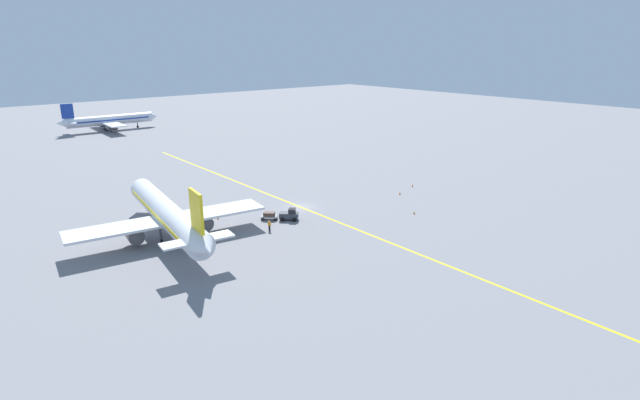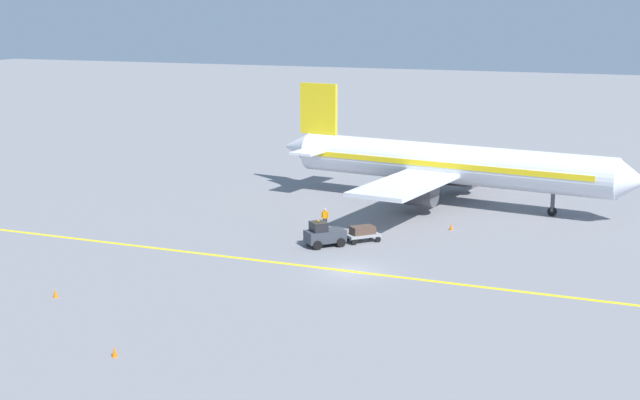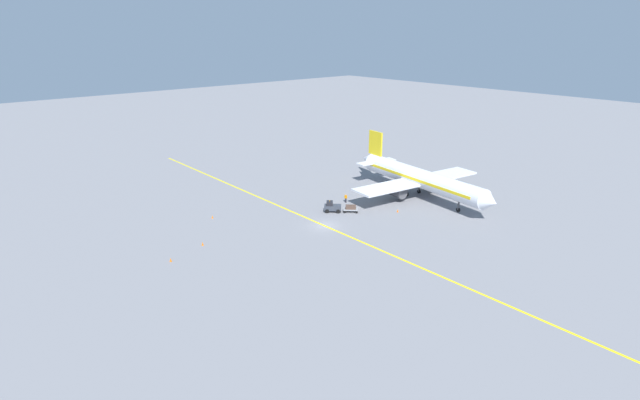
{
  "view_description": "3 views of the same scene",
  "coord_description": "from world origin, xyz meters",
  "px_view_note": "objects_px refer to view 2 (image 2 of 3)",
  "views": [
    {
      "loc": [
        -50.62,
        -65.66,
        27.21
      ],
      "look_at": [
        -0.01,
        -5.34,
        2.58
      ],
      "focal_mm": 28.0,
      "sensor_mm": 36.0,
      "label": 1
    },
    {
      "loc": [
        55.6,
        20.22,
        17.88
      ],
      "look_at": [
        -5.29,
        -4.39,
        3.64
      ],
      "focal_mm": 50.0,
      "sensor_mm": 36.0,
      "label": 2
    },
    {
      "loc": [
        50.82,
        57.34,
        30.85
      ],
      "look_at": [
        -2.4,
        -3.91,
        2.96
      ],
      "focal_mm": 28.0,
      "sensor_mm": 36.0,
      "label": 3
    }
  ],
  "objects_px": {
    "baggage_tug_dark": "(324,235)",
    "baggage_cart_trailing": "(362,232)",
    "airplane_at_gate": "(446,164)",
    "traffic_cone_near_nose": "(451,227)",
    "traffic_cone_far_edge": "(55,293)",
    "ground_crew_worker": "(325,218)",
    "traffic_cone_mid_apron": "(115,352)"
  },
  "relations": [
    {
      "from": "traffic_cone_near_nose",
      "to": "baggage_cart_trailing",
      "type": "bearing_deg",
      "value": -41.3
    },
    {
      "from": "traffic_cone_near_nose",
      "to": "traffic_cone_far_edge",
      "type": "distance_m",
      "value": 32.5
    },
    {
      "from": "ground_crew_worker",
      "to": "traffic_cone_near_nose",
      "type": "bearing_deg",
      "value": 109.05
    },
    {
      "from": "baggage_tug_dark",
      "to": "traffic_cone_far_edge",
      "type": "bearing_deg",
      "value": -32.12
    },
    {
      "from": "airplane_at_gate",
      "to": "baggage_cart_trailing",
      "type": "xyz_separation_m",
      "value": [
        15.87,
        -2.55,
        -2.95
      ]
    },
    {
      "from": "airplane_at_gate",
      "to": "traffic_cone_far_edge",
      "type": "distance_m",
      "value": 39.52
    },
    {
      "from": "baggage_tug_dark",
      "to": "traffic_cone_near_nose",
      "type": "height_order",
      "value": "baggage_tug_dark"
    },
    {
      "from": "airplane_at_gate",
      "to": "ground_crew_worker",
      "type": "distance_m",
      "value": 14.93
    },
    {
      "from": "traffic_cone_near_nose",
      "to": "traffic_cone_mid_apron",
      "type": "height_order",
      "value": "same"
    },
    {
      "from": "baggage_tug_dark",
      "to": "ground_crew_worker",
      "type": "distance_m",
      "value": 5.64
    },
    {
      "from": "baggage_cart_trailing",
      "to": "traffic_cone_near_nose",
      "type": "height_order",
      "value": "baggage_cart_trailing"
    },
    {
      "from": "airplane_at_gate",
      "to": "traffic_cone_mid_apron",
      "type": "distance_m",
      "value": 43.48
    },
    {
      "from": "baggage_tug_dark",
      "to": "traffic_cone_near_nose",
      "type": "distance_m",
      "value": 11.68
    },
    {
      "from": "airplane_at_gate",
      "to": "ground_crew_worker",
      "type": "relative_size",
      "value": 21.14
    },
    {
      "from": "airplane_at_gate",
      "to": "traffic_cone_mid_apron",
      "type": "relative_size",
      "value": 64.56
    },
    {
      "from": "traffic_cone_near_nose",
      "to": "traffic_cone_far_edge",
      "type": "xyz_separation_m",
      "value": [
        26.4,
        -18.94,
        0.0
      ]
    },
    {
      "from": "baggage_tug_dark",
      "to": "ground_crew_worker",
      "type": "bearing_deg",
      "value": -159.15
    },
    {
      "from": "baggage_cart_trailing",
      "to": "ground_crew_worker",
      "type": "height_order",
      "value": "ground_crew_worker"
    },
    {
      "from": "traffic_cone_mid_apron",
      "to": "baggage_tug_dark",
      "type": "bearing_deg",
      "value": 175.4
    },
    {
      "from": "baggage_tug_dark",
      "to": "baggage_cart_trailing",
      "type": "distance_m",
      "value": 3.3
    },
    {
      "from": "baggage_tug_dark",
      "to": "ground_crew_worker",
      "type": "height_order",
      "value": "baggage_tug_dark"
    },
    {
      "from": "traffic_cone_mid_apron",
      "to": "traffic_cone_far_edge",
      "type": "xyz_separation_m",
      "value": [
        -6.83,
        -9.16,
        0.0
      ]
    },
    {
      "from": "baggage_cart_trailing",
      "to": "traffic_cone_far_edge",
      "type": "xyz_separation_m",
      "value": [
        20.12,
        -13.42,
        -0.49
      ]
    },
    {
      "from": "baggage_tug_dark",
      "to": "baggage_cart_trailing",
      "type": "bearing_deg",
      "value": 136.15
    },
    {
      "from": "traffic_cone_far_edge",
      "to": "ground_crew_worker",
      "type": "bearing_deg",
      "value": 158.37
    },
    {
      "from": "baggage_tug_dark",
      "to": "baggage_cart_trailing",
      "type": "relative_size",
      "value": 1.13
    },
    {
      "from": "airplane_at_gate",
      "to": "traffic_cone_near_nose",
      "type": "height_order",
      "value": "airplane_at_gate"
    },
    {
      "from": "baggage_tug_dark",
      "to": "traffic_cone_far_edge",
      "type": "distance_m",
      "value": 20.95
    },
    {
      "from": "baggage_cart_trailing",
      "to": "traffic_cone_far_edge",
      "type": "distance_m",
      "value": 24.19
    },
    {
      "from": "ground_crew_worker",
      "to": "traffic_cone_near_nose",
      "type": "xyz_separation_m",
      "value": [
        -3.39,
        9.82,
        -0.63
      ]
    },
    {
      "from": "traffic_cone_near_nose",
      "to": "traffic_cone_mid_apron",
      "type": "bearing_deg",
      "value": -16.4
    },
    {
      "from": "traffic_cone_near_nose",
      "to": "traffic_cone_far_edge",
      "type": "relative_size",
      "value": 1.0
    }
  ]
}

